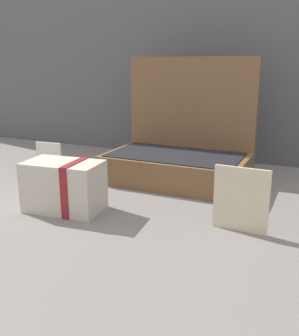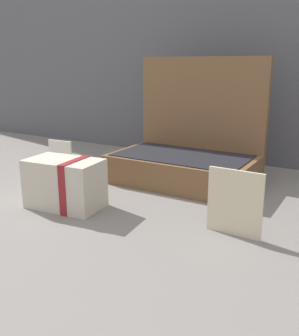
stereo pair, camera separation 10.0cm
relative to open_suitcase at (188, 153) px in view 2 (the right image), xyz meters
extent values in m
plane|color=slate|center=(0.02, -0.24, -0.09)|extent=(6.00, 6.00, 0.00)
cube|color=brown|center=(0.00, -0.04, -0.04)|extent=(0.44, 0.25, 0.09)
cube|color=black|center=(0.00, -0.04, 0.00)|extent=(0.40, 0.23, 0.00)
cube|color=brown|center=(0.00, 0.10, 0.11)|extent=(0.44, 0.02, 0.39)
cube|color=beige|center=(-0.17, -0.38, -0.02)|extent=(0.21, 0.13, 0.13)
cube|color=maroon|center=(-0.14, -0.38, -0.02)|extent=(0.03, 0.12, 0.13)
cylinder|color=silver|center=(-0.31, -0.26, -0.05)|extent=(0.08, 0.08, 0.09)
torus|color=silver|center=(-0.36, -0.26, -0.05)|extent=(0.06, 0.01, 0.06)
cube|color=beige|center=(0.26, -0.32, -0.01)|extent=(0.12, 0.01, 0.15)
cube|color=silver|center=(-0.41, -0.14, -0.03)|extent=(0.09, 0.01, 0.11)
camera|label=1|loc=(0.41, -1.13, 0.28)|focal=40.64mm
camera|label=2|loc=(0.50, -1.08, 0.28)|focal=40.64mm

